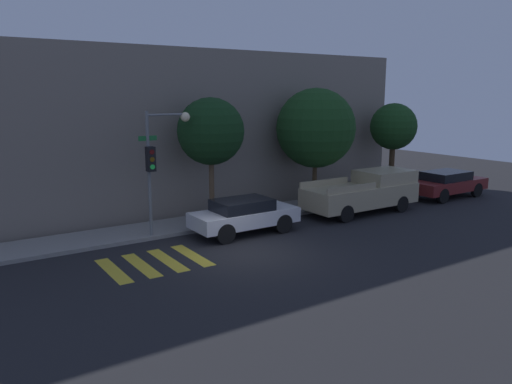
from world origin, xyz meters
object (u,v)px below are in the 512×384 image
object	(u,v)px
traffic_light_pole	(159,153)
sedan_near_corner	(244,215)
sedan_middle	(447,183)
tree_near_corner	(211,132)
pickup_truck	(365,192)
tree_far_end	(394,127)
tree_midblock	(316,128)

from	to	relation	value
traffic_light_pole	sedan_near_corner	size ratio (longest dim) A/B	1.13
sedan_middle	tree_near_corner	world-z (taller)	tree_near_corner
pickup_truck	tree_far_end	world-z (taller)	tree_far_end
tree_midblock	tree_near_corner	bearing A→B (deg)	180.00
pickup_truck	tree_far_end	size ratio (longest dim) A/B	1.15
pickup_truck	tree_midblock	xyz separation A→B (m)	(-1.29, 2.06, 2.83)
traffic_light_pole	pickup_truck	xyz separation A→B (m)	(9.47, -1.27, -2.28)
tree_near_corner	tree_far_end	xyz separation A→B (m)	(10.91, 0.00, -0.21)
tree_near_corner	tree_far_end	size ratio (longest dim) A/B	1.07
sedan_middle	sedan_near_corner	bearing A→B (deg)	-180.00
pickup_truck	sedan_middle	distance (m)	6.02
traffic_light_pole	sedan_middle	world-z (taller)	traffic_light_pole
sedan_near_corner	tree_far_end	xyz separation A→B (m)	(10.62, 2.06, 2.89)
sedan_near_corner	tree_midblock	world-z (taller)	tree_midblock
tree_near_corner	sedan_near_corner	bearing A→B (deg)	-81.98
sedan_near_corner	sedan_middle	bearing A→B (deg)	0.00
traffic_light_pole	tree_far_end	bearing A→B (deg)	3.36
pickup_truck	tree_near_corner	bearing A→B (deg)	163.27
sedan_middle	tree_midblock	bearing A→B (deg)	164.24
tree_near_corner	tree_midblock	size ratio (longest dim) A/B	0.93
tree_near_corner	tree_midblock	distance (m)	5.57
tree_near_corner	tree_midblock	world-z (taller)	tree_midblock
traffic_light_pole	tree_midblock	bearing A→B (deg)	5.55
sedan_near_corner	tree_near_corner	world-z (taller)	tree_near_corner
pickup_truck	tree_far_end	distance (m)	5.28
traffic_light_pole	sedan_middle	size ratio (longest dim) A/B	1.04
traffic_light_pole	tree_near_corner	xyz separation A→B (m)	(2.61, 0.80, 0.61)
pickup_truck	tree_midblock	bearing A→B (deg)	122.02
tree_near_corner	sedan_middle	bearing A→B (deg)	-9.10
traffic_light_pole	tree_midblock	distance (m)	8.24
traffic_light_pole	tree_midblock	xyz separation A→B (m)	(8.18, 0.80, 0.55)
tree_far_end	sedan_near_corner	bearing A→B (deg)	-169.01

